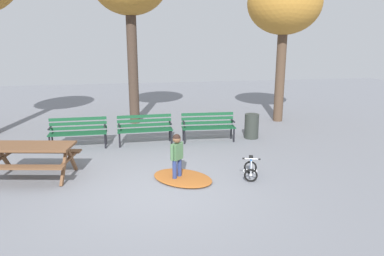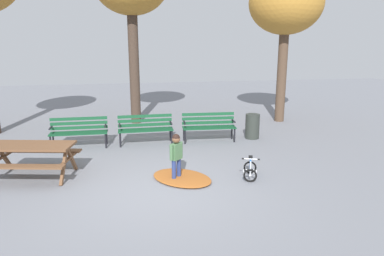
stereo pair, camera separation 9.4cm
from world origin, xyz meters
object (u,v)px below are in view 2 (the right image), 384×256
(park_bench_far_left, at_px, (79,130))
(park_bench_right, at_px, (209,125))
(trash_bin, at_px, (252,126))
(picnic_table, at_px, (32,152))
(park_bench_left, at_px, (145,127))
(child_standing, at_px, (176,153))
(kids_bicycle, at_px, (250,169))

(park_bench_far_left, height_order, park_bench_right, same)
(park_bench_far_left, distance_m, trash_bin, 5.21)
(trash_bin, bearing_deg, picnic_table, -159.09)
(park_bench_far_left, bearing_deg, park_bench_left, 0.77)
(park_bench_far_left, height_order, child_standing, child_standing)
(child_standing, height_order, kids_bicycle, child_standing)
(park_bench_right, relative_size, child_standing, 1.53)
(park_bench_right, relative_size, kids_bicycle, 2.59)
(picnic_table, distance_m, trash_bin, 6.36)
(park_bench_left, distance_m, child_standing, 3.02)
(kids_bicycle, bearing_deg, trash_bin, 70.39)
(child_standing, xyz_separation_m, kids_bicycle, (1.66, -0.15, -0.42))
(kids_bicycle, bearing_deg, park_bench_far_left, 142.92)
(child_standing, bearing_deg, kids_bicycle, -5.11)
(park_bench_right, bearing_deg, picnic_table, -153.92)
(park_bench_left, xyz_separation_m, child_standing, (0.54, -2.97, 0.11))
(park_bench_left, bearing_deg, park_bench_far_left, -179.23)
(park_bench_left, height_order, kids_bicycle, park_bench_left)
(park_bench_left, bearing_deg, child_standing, -79.74)
(park_bench_far_left, xyz_separation_m, trash_bin, (5.21, 0.04, -0.13))
(park_bench_far_left, xyz_separation_m, park_bench_left, (1.90, 0.03, 0.00))
(park_bench_far_left, relative_size, trash_bin, 2.09)
(park_bench_far_left, relative_size, kids_bicycle, 2.56)
(picnic_table, xyz_separation_m, kids_bicycle, (4.82, -0.87, -0.39))
(park_bench_left, height_order, trash_bin, park_bench_left)
(picnic_table, height_order, park_bench_left, park_bench_left)
(park_bench_left, bearing_deg, park_bench_right, -1.03)
(park_bench_right, xyz_separation_m, kids_bicycle, (0.29, -3.09, -0.31))
(picnic_table, distance_m, child_standing, 3.24)
(park_bench_left, xyz_separation_m, trash_bin, (3.31, 0.02, -0.13))
(picnic_table, height_order, child_standing, child_standing)
(park_bench_far_left, distance_m, park_bench_right, 3.80)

